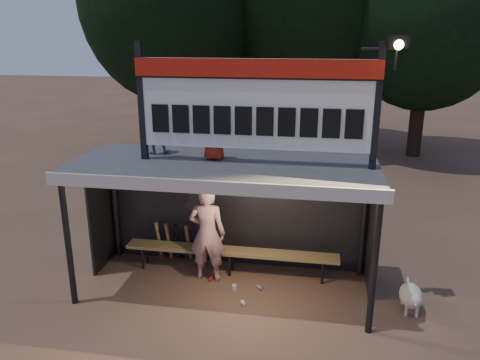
# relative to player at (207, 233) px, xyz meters

# --- Properties ---
(ground) EXTENTS (80.00, 80.00, 0.00)m
(ground) POSITION_rel_player_xyz_m (0.38, -0.27, -0.91)
(ground) COLOR brown
(ground) RESTS_ON ground
(player) EXTENTS (0.66, 0.44, 1.81)m
(player) POSITION_rel_player_xyz_m (0.00, 0.00, 0.00)
(player) COLOR silver
(player) RESTS_ON ground
(child_a) EXTENTS (0.54, 0.48, 0.94)m
(child_a) POSITION_rel_player_xyz_m (-0.92, 0.12, 1.89)
(child_a) COLOR gray
(child_a) RESTS_ON dugout_shelter
(child_b) EXTENTS (0.52, 0.39, 0.97)m
(child_b) POSITION_rel_player_xyz_m (0.19, -0.13, 1.90)
(child_b) COLOR #A42519
(child_b) RESTS_ON dugout_shelter
(dugout_shelter) EXTENTS (5.10, 2.08, 2.32)m
(dugout_shelter) POSITION_rel_player_xyz_m (0.38, -0.03, 0.94)
(dugout_shelter) COLOR #434345
(dugout_shelter) RESTS_ON ground
(scoreboard_assembly) EXTENTS (4.10, 0.27, 1.99)m
(scoreboard_assembly) POSITION_rel_player_xyz_m (0.93, -0.28, 2.42)
(scoreboard_assembly) COLOR black
(scoreboard_assembly) RESTS_ON dugout_shelter
(bench) EXTENTS (4.00, 0.35, 0.48)m
(bench) POSITION_rel_player_xyz_m (0.38, 0.28, -0.47)
(bench) COLOR olive
(bench) RESTS_ON ground
(tree_right) EXTENTS (6.08, 6.08, 8.72)m
(tree_right) POSITION_rel_player_xyz_m (5.38, 10.23, 4.28)
(tree_right) COLOR #311E16
(tree_right) RESTS_ON ground
(dog) EXTENTS (0.36, 0.81, 0.49)m
(dog) POSITION_rel_player_xyz_m (3.49, -0.50, -0.63)
(dog) COLOR beige
(dog) RESTS_ON ground
(bats) EXTENTS (0.67, 0.35, 0.84)m
(bats) POSITION_rel_player_xyz_m (-0.82, 0.55, -0.48)
(bats) COLOR olive
(bats) RESTS_ON ground
(litter) EXTENTS (2.21, 1.51, 0.08)m
(litter) POSITION_rel_player_xyz_m (0.16, -0.05, -0.87)
(litter) COLOR #B02A1E
(litter) RESTS_ON ground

